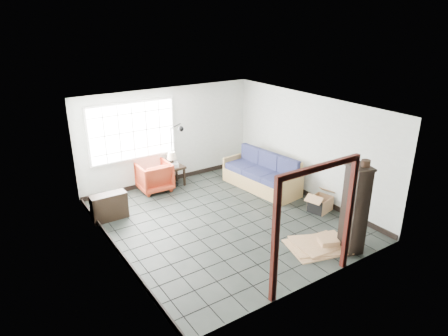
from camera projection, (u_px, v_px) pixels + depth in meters
ground at (224, 220)px, 9.08m from camera, size 5.50×5.50×0.00m
room_shell at (224, 149)px, 8.50m from camera, size 5.02×5.52×2.61m
window_panel at (133, 131)px, 10.09m from camera, size 2.32×0.08×1.52m
doorway_trim at (316, 211)px, 6.48m from camera, size 1.80×0.08×2.20m
futon_sofa at (263, 176)px, 10.62m from camera, size 1.08×2.27×0.97m
armchair at (154, 175)px, 10.47m from camera, size 0.84×0.79×0.84m
side_table at (174, 169)px, 10.76m from camera, size 0.53×0.53×0.55m
table_lamp at (172, 156)px, 10.63m from camera, size 0.30×0.30×0.40m
projector at (173, 165)px, 10.67m from camera, size 0.33×0.30×0.10m
floor_lamp at (177, 153)px, 10.55m from camera, size 0.46×0.44×1.75m
console_shelf at (109, 207)px, 9.01m from camera, size 0.80×0.31×0.62m
tall_shelf at (355, 209)px, 7.61m from camera, size 0.50×0.57×1.78m
pot at (366, 163)px, 7.25m from camera, size 0.21×0.21×0.13m
open_box at (320, 204)px, 9.45m from camera, size 0.90×0.58×0.47m
cardboard_pile at (321, 245)px, 8.01m from camera, size 1.44×1.21×0.18m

